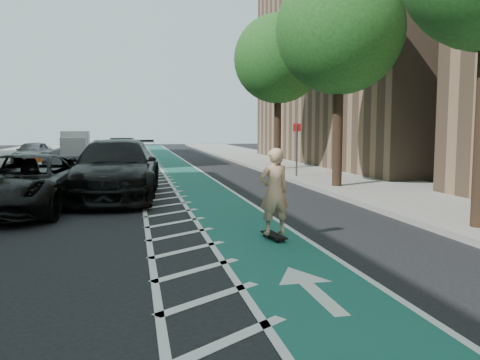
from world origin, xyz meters
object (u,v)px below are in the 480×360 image
object	(u,v)px
suv_near	(24,183)
suv_far	(116,169)
barrel_a	(4,184)
skateboarder	(274,191)

from	to	relation	value
suv_near	suv_far	bearing A→B (deg)	51.04
suv_near	barrel_a	size ratio (longest dim) A/B	6.52
suv_far	barrel_a	bearing A→B (deg)	163.57
skateboarder	suv_far	world-z (taller)	suv_far
suv_far	barrel_a	size ratio (longest dim) A/B	7.52
barrel_a	suv_far	bearing A→B (deg)	-20.99
suv_near	suv_far	distance (m)	3.26
skateboarder	suv_far	bearing A→B (deg)	-72.54
barrel_a	skateboarder	bearing A→B (deg)	-49.64
suv_near	barrel_a	xyz separation A→B (m)	(-1.40, 3.69, -0.38)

